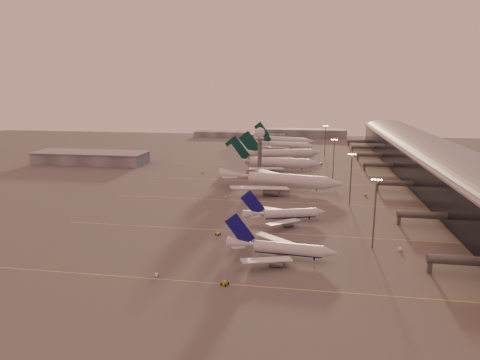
# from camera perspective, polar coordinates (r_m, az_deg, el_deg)

# --- Properties ---
(ground) EXTENTS (700.00, 700.00, 0.00)m
(ground) POSITION_cam_1_polar(r_m,az_deg,el_deg) (157.83, -4.32, -7.81)
(ground) COLOR #4F4C4C
(ground) RESTS_ON ground
(taxiway_markings) EXTENTS (180.00, 185.25, 0.02)m
(taxiway_markings) POSITION_cam_1_polar(r_m,az_deg,el_deg) (207.25, 7.44, -2.95)
(taxiway_markings) COLOR #F1DC55
(taxiway_markings) RESTS_ON ground
(terminal) EXTENTS (57.00, 362.00, 23.04)m
(terminal) POSITION_cam_1_polar(r_m,az_deg,el_deg) (267.83, 24.81, 1.78)
(terminal) COLOR black
(terminal) RESTS_ON ground
(hangar) EXTENTS (82.00, 27.00, 8.50)m
(hangar) POSITION_cam_1_polar(r_m,az_deg,el_deg) (327.46, -19.25, 2.86)
(hangar) COLOR slate
(hangar) RESTS_ON ground
(radar_tower) EXTENTS (6.40, 6.40, 31.10)m
(radar_tower) POSITION_cam_1_polar(r_m,az_deg,el_deg) (267.78, 2.66, 5.17)
(radar_tower) COLOR #525559
(radar_tower) RESTS_ON ground
(mast_a) EXTENTS (3.60, 0.56, 25.00)m
(mast_a) POSITION_cam_1_polar(r_m,az_deg,el_deg) (151.27, 17.54, -3.79)
(mast_a) COLOR #525559
(mast_a) RESTS_ON ground
(mast_b) EXTENTS (3.60, 0.56, 25.00)m
(mast_b) POSITION_cam_1_polar(r_m,az_deg,el_deg) (204.01, 14.57, 0.47)
(mast_b) COLOR #525559
(mast_b) RESTS_ON ground
(mast_c) EXTENTS (3.60, 0.56, 25.00)m
(mast_c) POSITION_cam_1_polar(r_m,az_deg,el_deg) (257.60, 12.39, 2.99)
(mast_c) COLOR #525559
(mast_c) RESTS_ON ground
(mast_d) EXTENTS (3.60, 0.56, 25.00)m
(mast_d) POSITION_cam_1_polar(r_m,az_deg,el_deg) (346.58, 11.30, 5.37)
(mast_d) COLOR #525559
(mast_d) RESTS_ON ground
(distant_horizon) EXTENTS (165.00, 37.50, 9.00)m
(distant_horizon) POSITION_cam_1_polar(r_m,az_deg,el_deg) (472.93, 5.22, 6.16)
(distant_horizon) COLOR slate
(distant_horizon) RESTS_ON ground
(narrowbody_near) EXTENTS (36.30, 28.89, 14.18)m
(narrowbody_near) POSITION_cam_1_polar(r_m,az_deg,el_deg) (139.87, 5.42, -9.28)
(narrowbody_near) COLOR silver
(narrowbody_near) RESTS_ON ground
(narrowbody_mid) EXTENTS (34.56, 27.14, 13.95)m
(narrowbody_mid) POSITION_cam_1_polar(r_m,az_deg,el_deg) (176.39, 5.95, -4.69)
(narrowbody_mid) COLOR silver
(narrowbody_mid) RESTS_ON ground
(widebody_white) EXTENTS (67.42, 53.58, 23.88)m
(widebody_white) POSITION_cam_1_polar(r_m,az_deg,el_deg) (229.22, 5.23, -0.35)
(widebody_white) COLOR silver
(widebody_white) RESTS_ON ground
(greentail_a) EXTENTS (63.16, 51.04, 22.95)m
(greentail_a) POSITION_cam_1_polar(r_m,az_deg,el_deg) (281.55, 4.47, 2.02)
(greentail_a) COLOR silver
(greentail_a) RESTS_ON ground
(greentail_b) EXTENTS (61.20, 48.81, 22.67)m
(greentail_b) POSITION_cam_1_polar(r_m,az_deg,el_deg) (323.15, 5.49, 3.32)
(greentail_b) COLOR silver
(greentail_b) RESTS_ON ground
(greentail_c) EXTENTS (51.88, 41.31, 19.35)m
(greentail_c) POSITION_cam_1_polar(r_m,az_deg,el_deg) (377.84, 6.06, 4.52)
(greentail_c) COLOR silver
(greentail_c) RESTS_ON ground
(greentail_d) EXTENTS (58.00, 46.16, 21.70)m
(greentail_d) POSITION_cam_1_polar(r_m,az_deg,el_deg) (407.02, 5.83, 5.14)
(greentail_d) COLOR silver
(greentail_d) RESTS_ON ground
(gsv_truck_a) EXTENTS (5.15, 2.69, 1.98)m
(gsv_truck_a) POSITION_cam_1_polar(r_m,az_deg,el_deg) (129.73, -10.90, -12.13)
(gsv_truck_a) COLOR silver
(gsv_truck_a) RESTS_ON ground
(gsv_tug_near) EXTENTS (3.80, 4.56, 1.12)m
(gsv_tug_near) POSITION_cam_1_polar(r_m,az_deg,el_deg) (122.71, -2.06, -13.61)
(gsv_tug_near) COLOR gold
(gsv_tug_near) RESTS_ON ground
(gsv_catering_a) EXTENTS (5.13, 3.01, 3.95)m
(gsv_catering_a) POSITION_cam_1_polar(r_m,az_deg,el_deg) (155.39, 20.65, -8.16)
(gsv_catering_a) COLOR silver
(gsv_catering_a) RESTS_ON ground
(gsv_tug_mid) EXTENTS (3.97, 3.16, 0.99)m
(gsv_tug_mid) POSITION_cam_1_polar(r_m,az_deg,el_deg) (160.84, -2.95, -7.20)
(gsv_tug_mid) COLOR gold
(gsv_tug_mid) RESTS_ON ground
(gsv_truck_b) EXTENTS (5.71, 3.93, 2.17)m
(gsv_truck_b) POSITION_cam_1_polar(r_m,az_deg,el_deg) (194.86, 10.22, -3.70)
(gsv_truck_b) COLOR silver
(gsv_truck_b) RESTS_ON ground
(gsv_truck_c) EXTENTS (4.37, 4.62, 1.89)m
(gsv_truck_c) POSITION_cam_1_polar(r_m,az_deg,el_deg) (213.58, -1.81, -2.13)
(gsv_truck_c) COLOR silver
(gsv_truck_c) RESTS_ON ground
(gsv_catering_b) EXTENTS (5.51, 3.61, 4.17)m
(gsv_catering_b) POSITION_cam_1_polar(r_m,az_deg,el_deg) (226.27, 16.45, -1.52)
(gsv_catering_b) COLOR gold
(gsv_catering_b) RESTS_ON ground
(gsv_truck_d) EXTENTS (2.38, 5.44, 2.14)m
(gsv_truck_d) POSITION_cam_1_polar(r_m,az_deg,el_deg) (274.17, -5.00, 1.10)
(gsv_truck_d) COLOR gold
(gsv_truck_d) RESTS_ON ground
(gsv_tug_hangar) EXTENTS (4.33, 3.07, 1.13)m
(gsv_tug_hangar) POSITION_cam_1_polar(r_m,az_deg,el_deg) (310.76, 10.75, 2.16)
(gsv_tug_hangar) COLOR gold
(gsv_tug_hangar) RESTS_ON ground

